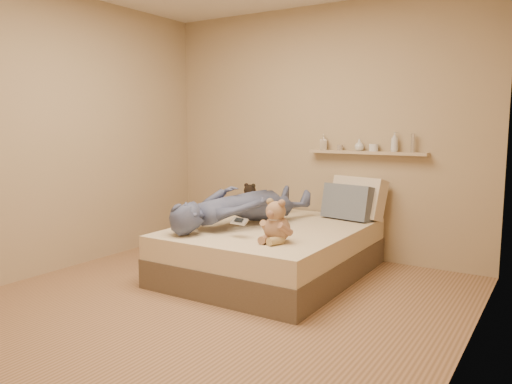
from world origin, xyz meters
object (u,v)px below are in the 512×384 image
Objects in this scene: wall_shelf at (366,153)px; pillow_grey at (347,202)px; bed at (272,250)px; dark_plush at (250,199)px; pillow_cream at (358,198)px; person at (241,205)px; game_console at (239,221)px; teddy_bear at (276,224)px.

pillow_grey is at bearing -114.47° from wall_shelf.
dark_plush is (-0.63, 0.61, 0.36)m from bed.
person is (-0.79, -0.93, -0.02)m from pillow_cream.
wall_shelf is (0.55, 1.44, 0.51)m from game_console.
wall_shelf is (0.21, 1.43, 0.51)m from teddy_bear.
pillow_cream reaches higher than person.
wall_shelf reaches higher than pillow_grey.
dark_plush is (-0.63, 1.14, -0.01)m from game_console.
dark_plush is 0.25× the size of wall_shelf.
bed is at bearing 122.94° from teddy_bear.
dark_plush is 1.16m from pillow_cream.
bed is 6.34× the size of dark_plush.
person is (-0.62, 0.43, 0.04)m from teddy_bear.
pillow_cream is at bearing 83.15° from teddy_bear.
bed is 5.40× the size of teddy_bear.
teddy_bear is 1.37m from pillow_cream.
game_console is 0.10× the size of person.
game_console is 1.46m from pillow_cream.
dark_plush is 0.19× the size of person.
wall_shelf reaches higher than bed.
wall_shelf reaches higher than dark_plush.
wall_shelf is (0.10, 0.22, 0.48)m from pillow_grey.
bed is 0.94m from dark_plush.
pillow_cream is at bearing 11.17° from dark_plush.
pillow_cream is (1.13, 0.22, 0.07)m from dark_plush.
dark_plush is 0.60× the size of pillow_grey.
teddy_bear is 1.22m from pillow_grey.
wall_shelf is at bearing 14.38° from dark_plush.
teddy_bear reaches higher than game_console.
pillow_grey is (-0.05, -0.14, -0.03)m from pillow_cream.
teddy_bear reaches higher than bed.
dark_plush is 1.08m from pillow_grey.
bed is at bearing -146.74° from person.
dark_plush is at bearing -165.62° from wall_shelf.
person reaches higher than teddy_bear.
bed is at bearing -121.18° from wall_shelf.
pillow_cream is 0.46× the size of wall_shelf.
game_console is 0.29× the size of pillow_cream.
game_console is at bearing -61.22° from dark_plush.
dark_plush is 0.54× the size of pillow_cream.
teddy_bear is at bearing 1.79° from game_console.
pillow_cream is 0.46m from wall_shelf.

